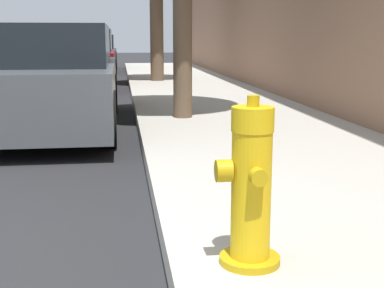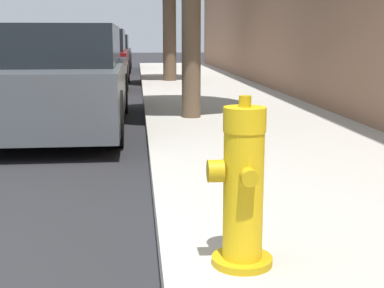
% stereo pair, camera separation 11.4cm
% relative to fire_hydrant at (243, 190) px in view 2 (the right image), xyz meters
% --- Properties ---
extents(fire_hydrant, '(0.31, 0.31, 0.80)m').
position_rel_fire_hydrant_xyz_m(fire_hydrant, '(0.00, 0.00, 0.00)').
color(fire_hydrant, '#C39C11').
rests_on(fire_hydrant, sidewalk_slab).
extents(parked_car_near, '(1.79, 4.35, 1.36)m').
position_rel_fire_hydrant_xyz_m(parked_car_near, '(-1.54, 4.90, 0.14)').
color(parked_car_near, '#4C5156').
rests_on(parked_car_near, ground_plane).
extents(parked_car_mid, '(1.81, 3.93, 1.39)m').
position_rel_fire_hydrant_xyz_m(parked_car_mid, '(-1.60, 11.04, 0.15)').
color(parked_car_mid, maroon).
rests_on(parked_car_mid, ground_plane).
extents(parked_car_far, '(1.79, 4.43, 1.29)m').
position_rel_fire_hydrant_xyz_m(parked_car_far, '(-1.59, 17.17, 0.11)').
color(parked_car_far, black).
rests_on(parked_car_far, ground_plane).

